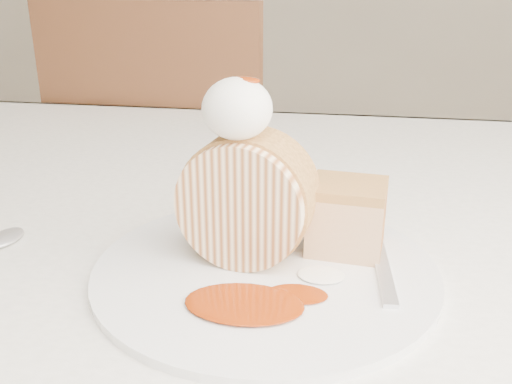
# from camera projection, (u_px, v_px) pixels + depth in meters

# --- Properties ---
(table) EXTENTS (1.40, 0.90, 0.75)m
(table) POSITION_uv_depth(u_px,v_px,m) (251.00, 273.00, 0.68)
(table) COLOR white
(table) RESTS_ON ground
(chair_far) EXTENTS (0.46, 0.46, 0.95)m
(chair_far) POSITION_uv_depth(u_px,v_px,m) (174.00, 184.00, 1.30)
(chair_far) COLOR brown
(chair_far) RESTS_ON ground
(plate) EXTENTS (0.33, 0.33, 0.01)m
(plate) POSITION_uv_depth(u_px,v_px,m) (265.00, 269.00, 0.49)
(plate) COLOR white
(plate) RESTS_ON table
(roulade_slice) EXTENTS (0.12, 0.08, 0.11)m
(roulade_slice) POSITION_uv_depth(u_px,v_px,m) (247.00, 199.00, 0.49)
(roulade_slice) COLOR #FFDFB1
(roulade_slice) RESTS_ON plate
(cake_chunk) EXTENTS (0.07, 0.07, 0.05)m
(cake_chunk) POSITION_uv_depth(u_px,v_px,m) (347.00, 221.00, 0.51)
(cake_chunk) COLOR tan
(cake_chunk) RESTS_ON plate
(whipped_cream) EXTENTS (0.06, 0.06, 0.05)m
(whipped_cream) POSITION_uv_depth(u_px,v_px,m) (237.00, 109.00, 0.45)
(whipped_cream) COLOR white
(whipped_cream) RESTS_ON roulade_slice
(caramel_drizzle) EXTENTS (0.03, 0.02, 0.01)m
(caramel_drizzle) POSITION_uv_depth(u_px,v_px,m) (242.00, 72.00, 0.45)
(caramel_drizzle) COLOR #8E2905
(caramel_drizzle) RESTS_ON whipped_cream
(caramel_pool) EXTENTS (0.10, 0.07, 0.00)m
(caramel_pool) POSITION_uv_depth(u_px,v_px,m) (244.00, 303.00, 0.43)
(caramel_pool) COLOR #8E2905
(caramel_pool) RESTS_ON plate
(fork) EXTENTS (0.04, 0.18, 0.00)m
(fork) POSITION_uv_depth(u_px,v_px,m) (382.00, 266.00, 0.49)
(fork) COLOR silver
(fork) RESTS_ON plate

